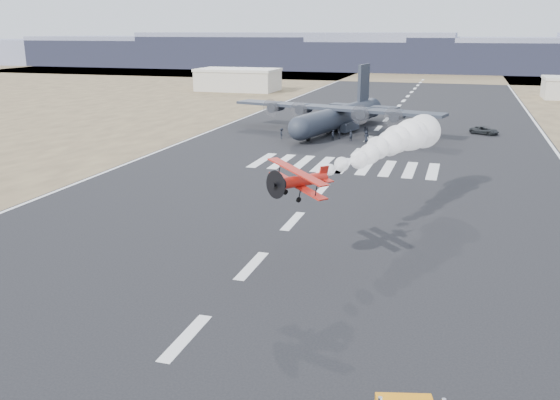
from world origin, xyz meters
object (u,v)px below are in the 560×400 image
at_px(crew_a, 333,135).
at_px(crew_c, 282,133).
at_px(support_vehicle, 484,130).
at_px(crew_f, 328,129).
at_px(crew_e, 366,137).
at_px(transport_aircraft, 339,115).
at_px(crew_d, 339,134).
at_px(hangar_left, 238,79).
at_px(aerobatic_biplane, 300,181).
at_px(crew_h, 365,131).
at_px(crew_b, 366,133).
at_px(crew_g, 351,135).

distance_m(crew_a, crew_c, 8.86).
height_order(support_vehicle, crew_f, crew_f).
bearing_deg(crew_a, crew_e, 150.30).
height_order(transport_aircraft, crew_d, transport_aircraft).
bearing_deg(hangar_left, crew_d, -57.73).
height_order(aerobatic_biplane, crew_h, aerobatic_biplane).
bearing_deg(hangar_left, crew_h, -54.02).
height_order(support_vehicle, crew_b, crew_b).
relative_size(crew_b, crew_f, 1.07).
xyz_separation_m(hangar_left, crew_a, (46.34, -76.22, -2.54)).
height_order(transport_aircraft, crew_f, transport_aircraft).
relative_size(support_vehicle, crew_b, 2.87).
xyz_separation_m(support_vehicle, crew_d, (-24.06, -12.33, 0.20)).
xyz_separation_m(crew_c, crew_g, (11.86, 1.34, 0.01)).
xyz_separation_m(crew_e, crew_h, (-1.28, 6.05, -0.06)).
bearing_deg(support_vehicle, crew_a, 145.97).
relative_size(aerobatic_biplane, crew_c, 3.26).
bearing_deg(aerobatic_biplane, crew_g, 112.44).
height_order(crew_g, crew_h, crew_g).
bearing_deg(crew_c, support_vehicle, -94.16).
bearing_deg(crew_c, crew_a, -111.78).
relative_size(crew_c, crew_h, 1.09).
xyz_separation_m(crew_d, crew_e, (4.91, -1.33, -0.00)).
distance_m(crew_c, crew_d, 9.94).
height_order(crew_d, crew_f, crew_d).
bearing_deg(crew_a, crew_b, -171.85).
height_order(hangar_left, transport_aircraft, transport_aircraft).
bearing_deg(transport_aircraft, crew_e, -40.87).
xyz_separation_m(support_vehicle, crew_g, (-21.82, -13.51, 0.22)).
xyz_separation_m(aerobatic_biplane, crew_d, (-8.49, 57.33, -6.12)).
height_order(aerobatic_biplane, crew_e, aerobatic_biplane).
bearing_deg(crew_d, crew_g, -166.50).
distance_m(aerobatic_biplane, crew_h, 62.55).
height_order(crew_b, crew_e, crew_e).
distance_m(crew_b, crew_h, 2.10).
distance_m(crew_a, crew_b, 6.65).
bearing_deg(crew_a, crew_g, 155.11).
bearing_deg(crew_f, crew_e, -175.75).
bearing_deg(crew_a, crew_h, -157.24).
distance_m(crew_d, crew_h, 5.95).
bearing_deg(crew_c, crew_h, -89.29).
distance_m(hangar_left, aerobatic_biplane, 143.28).
xyz_separation_m(transport_aircraft, crew_h, (5.35, -3.21, -2.17)).
bearing_deg(crew_d, hangar_left, -16.37).
distance_m(hangar_left, crew_c, 85.85).
xyz_separation_m(hangar_left, crew_h, (50.77, -69.93, -2.57)).
relative_size(crew_f, crew_h, 0.99).
height_order(support_vehicle, crew_h, crew_h).
bearing_deg(crew_c, transport_aircraft, -65.00).
distance_m(transport_aircraft, support_vehicle, 26.26).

